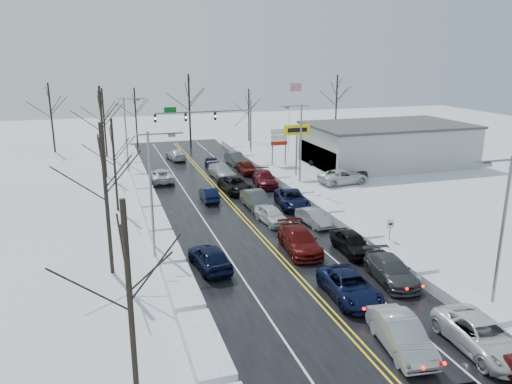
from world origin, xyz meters
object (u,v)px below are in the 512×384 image
object	(u,v)px
traffic_signal_mast	(215,119)
flagpole	(291,111)
dealership_building	(387,144)
oncoming_car_0	(209,201)
tires_plus_sign	(297,133)

from	to	relation	value
traffic_signal_mast	flagpole	size ratio (longest dim) A/B	1.33
traffic_signal_mast	dealership_building	bearing A→B (deg)	-25.95
flagpole	oncoming_car_0	bearing A→B (deg)	-128.22
tires_plus_sign	dealership_building	distance (m)	13.82
flagpole	oncoming_car_0	distance (m)	28.02
tires_plus_sign	dealership_building	bearing A→B (deg)	8.47
traffic_signal_mast	oncoming_car_0	world-z (taller)	traffic_signal_mast
traffic_signal_mast	oncoming_car_0	distance (m)	20.92
dealership_building	oncoming_car_0	xyz separation A→B (m)	(-25.75, -9.52, -2.66)
traffic_signal_mast	flagpole	xyz separation A→B (m)	(11.72, 2.01, 0.45)
flagpole	tires_plus_sign	bearing A→B (deg)	-108.44
flagpole	oncoming_car_0	xyz separation A→B (m)	(-16.94, -21.52, -5.93)
tires_plus_sign	traffic_signal_mast	bearing A→B (deg)	120.46
dealership_building	tires_plus_sign	bearing A→B (deg)	-171.53
traffic_signal_mast	flagpole	bearing A→B (deg)	9.73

